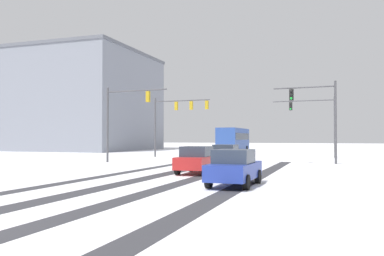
% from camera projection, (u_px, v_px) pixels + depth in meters
% --- Properties ---
extents(wheel_track_left_lane, '(0.84, 31.34, 0.01)m').
position_uv_depth(wheel_track_left_lane, '(113.00, 175.00, 23.36)').
color(wheel_track_left_lane, '#38383D').
rests_on(wheel_track_left_lane, ground).
extents(wheel_track_right_lane, '(0.91, 31.34, 0.01)m').
position_uv_depth(wheel_track_right_lane, '(199.00, 177.00, 21.65)').
color(wheel_track_right_lane, '#38383D').
rests_on(wheel_track_right_lane, ground).
extents(wheel_track_center, '(0.91, 31.34, 0.01)m').
position_uv_depth(wheel_track_center, '(253.00, 179.00, 20.69)').
color(wheel_track_center, '#38383D').
rests_on(wheel_track_center, ground).
extents(wheel_track_oncoming, '(1.05, 31.34, 0.01)m').
position_uv_depth(wheel_track_oncoming, '(156.00, 176.00, 22.47)').
color(wheel_track_oncoming, '#38383D').
rests_on(wheel_track_oncoming, ground).
extents(sidewalk_kerb_right, '(4.00, 31.34, 0.12)m').
position_uv_depth(sidewalk_kerb_right, '(373.00, 186.00, 17.54)').
color(sidewalk_kerb_right, white).
rests_on(sidewalk_kerb_right, ground).
extents(traffic_signal_far_left, '(6.53, 0.69, 6.50)m').
position_uv_depth(traffic_signal_far_left, '(176.00, 113.00, 43.71)').
color(traffic_signal_far_left, '#47474C').
rests_on(traffic_signal_far_left, ground).
extents(traffic_signal_near_left, '(5.82, 0.57, 6.50)m').
position_uv_depth(traffic_signal_near_left, '(123.00, 111.00, 34.67)').
color(traffic_signal_near_left, '#47474C').
rests_on(traffic_signal_near_left, ground).
extents(traffic_signal_near_right, '(4.81, 0.41, 6.50)m').
position_uv_depth(traffic_signal_near_right, '(318.00, 109.00, 31.48)').
color(traffic_signal_near_right, '#47474C').
rests_on(traffic_signal_near_right, ground).
extents(traffic_signal_far_right, '(6.54, 0.49, 6.50)m').
position_uv_depth(traffic_signal_far_right, '(317.00, 116.00, 43.02)').
color(traffic_signal_far_right, '#47474C').
rests_on(traffic_signal_far_right, ground).
extents(car_black_lead, '(1.89, 4.13, 1.62)m').
position_uv_depth(car_black_lead, '(226.00, 155.00, 30.05)').
color(car_black_lead, black).
rests_on(car_black_lead, ground).
extents(car_red_second, '(1.94, 4.15, 1.62)m').
position_uv_depth(car_red_second, '(197.00, 160.00, 24.13)').
color(car_red_second, red).
rests_on(car_red_second, ground).
extents(car_blue_third, '(1.87, 4.12, 1.62)m').
position_uv_depth(car_blue_third, '(234.00, 167.00, 17.96)').
color(car_blue_third, '#233899').
rests_on(car_blue_third, ground).
extents(bus_oncoming, '(2.98, 11.09, 3.38)m').
position_uv_depth(bus_oncoming, '(234.00, 139.00, 55.30)').
color(bus_oncoming, '#284793').
rests_on(bus_oncoming, ground).
extents(office_building_far_left_block, '(21.21, 22.01, 16.56)m').
position_uv_depth(office_building_far_left_block, '(83.00, 102.00, 70.02)').
color(office_building_far_left_block, gray).
rests_on(office_building_far_left_block, ground).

